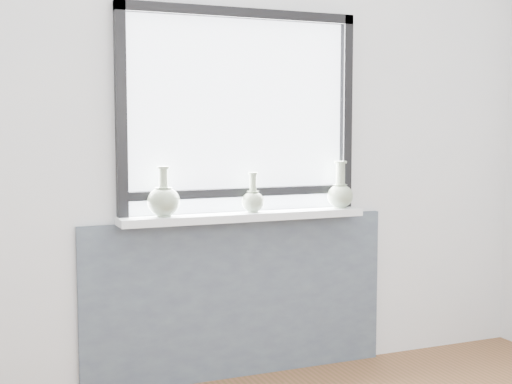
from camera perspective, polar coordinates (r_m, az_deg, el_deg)
name	(u,v)px	position (r m, az deg, el deg)	size (l,w,h in m)	color
back_wall	(237,135)	(3.77, -1.52, 4.58)	(3.60, 0.02, 2.60)	silver
apron_panel	(240,298)	(3.85, -1.33, -8.47)	(1.70, 0.03, 0.86)	#505E69
windowsill	(244,216)	(3.71, -0.95, -1.94)	(1.32, 0.18, 0.04)	white
window	(240,108)	(3.74, -1.32, 6.74)	(1.30, 0.06, 1.05)	black
vase_a	(164,200)	(3.55, -7.40, -0.61)	(0.16, 0.16, 0.25)	#8FA285
vase_b	(253,200)	(3.70, -0.24, -0.61)	(0.12, 0.12, 0.21)	#8FA285
vase_c	(340,193)	(3.92, 6.75, -0.08)	(0.14, 0.14, 0.26)	#8FA285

